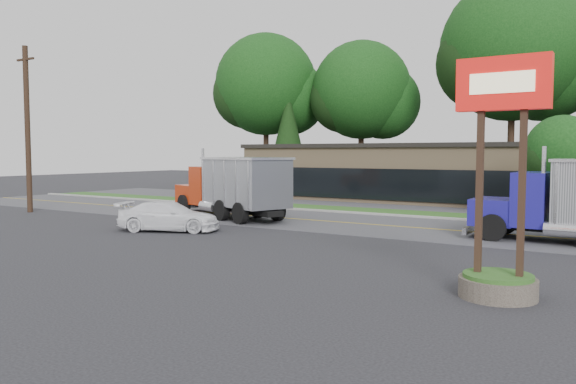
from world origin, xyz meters
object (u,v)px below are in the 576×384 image
Objects in this scene: dump_truck_red at (234,186)px; rally_car at (169,216)px; utility_pole at (28,128)px; bilo_sign at (500,217)px.

dump_truck_red reaches higher than rally_car.
utility_pole is 1.09× the size of dump_truck_red.
rally_car is at bearing -6.67° from utility_pole.
dump_truck_red is (-16.06, 10.10, -0.21)m from bilo_sign.
rally_car is at bearing 117.02° from dump_truck_red.
dump_truck_red is at bearing 147.83° from bilo_sign.
bilo_sign is at bearing -129.65° from rally_car.
dump_truck_red is at bearing -17.86° from rally_car.
utility_pole is 2.13× the size of rally_car.
bilo_sign is 0.65× the size of dump_truck_red.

